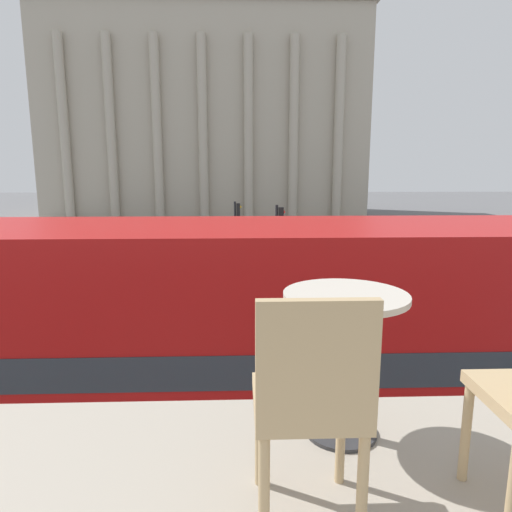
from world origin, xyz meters
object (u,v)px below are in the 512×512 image
(cafe_dining_table, at_px, (344,332))
(pedestrian_white, at_px, (299,255))
(pedestrian_olive, at_px, (66,255))
(pedestrian_blue, at_px, (173,233))
(double_decker_bus, at_px, (247,352))
(traffic_light_near, at_px, (231,274))
(traffic_light_mid, at_px, (278,234))
(cafe_chair_0, at_px, (311,398))
(pedestrian_black, at_px, (398,238))
(car_silver, at_px, (112,281))
(car_navy, at_px, (70,252))
(plaza_building_left, at_px, (208,119))
(traffic_light_far, at_px, (237,222))

(cafe_dining_table, distance_m, pedestrian_white, 19.31)
(pedestrian_olive, bearing_deg, pedestrian_blue, 17.43)
(pedestrian_blue, bearing_deg, double_decker_bus, -50.16)
(cafe_dining_table, height_order, pedestrian_white, cafe_dining_table)
(traffic_light_near, relative_size, pedestrian_blue, 2.00)
(traffic_light_mid, xyz_separation_m, pedestrian_olive, (-10.05, 3.11, -1.42))
(cafe_chair_0, height_order, pedestrian_black, cafe_chair_0)
(pedestrian_black, height_order, pedestrian_olive, pedestrian_black)
(car_silver, bearing_deg, cafe_dining_table, 82.12)
(car_navy, height_order, pedestrian_black, pedestrian_black)
(car_navy, bearing_deg, pedestrian_blue, -44.20)
(car_silver, bearing_deg, car_navy, -86.01)
(plaza_building_left, relative_size, pedestrian_blue, 20.74)
(car_silver, bearing_deg, double_decker_bus, 87.03)
(plaza_building_left, bearing_deg, cafe_dining_table, -85.49)
(traffic_light_mid, height_order, car_silver, traffic_light_mid)
(double_decker_bus, distance_m, traffic_light_near, 6.15)
(cafe_chair_0, xyz_separation_m, pedestrian_white, (2.51, 19.51, -3.19))
(car_silver, relative_size, pedestrian_olive, 2.59)
(pedestrian_black, bearing_deg, car_navy, 110.26)
(traffic_light_near, height_order, traffic_light_far, traffic_light_far)
(traffic_light_mid, xyz_separation_m, car_silver, (-6.65, -1.31, -1.65))
(traffic_light_mid, relative_size, traffic_light_far, 1.08)
(pedestrian_blue, bearing_deg, pedestrian_olive, -88.62)
(cafe_dining_table, xyz_separation_m, car_navy, (-9.52, 22.04, -3.56))
(traffic_light_mid, height_order, pedestrian_black, traffic_light_mid)
(car_navy, xyz_separation_m, pedestrian_blue, (4.62, 5.64, 0.22))
(traffic_light_mid, height_order, pedestrian_blue, traffic_light_mid)
(cafe_chair_0, distance_m, traffic_light_near, 11.26)
(double_decker_bus, relative_size, pedestrian_olive, 6.41)
(pedestrian_blue, bearing_deg, pedestrian_black, 16.82)
(plaza_building_left, xyz_separation_m, traffic_light_near, (3.23, -40.16, -8.37))
(cafe_dining_table, xyz_separation_m, pedestrian_black, (9.00, 24.69, -3.27))
(plaza_building_left, bearing_deg, double_decker_bus, -85.58)
(car_navy, height_order, car_silver, same)
(plaza_building_left, height_order, traffic_light_mid, plaza_building_left)
(cafe_chair_0, distance_m, plaza_building_left, 51.72)
(pedestrian_black, distance_m, pedestrian_blue, 14.22)
(plaza_building_left, relative_size, pedestrian_olive, 20.57)
(plaza_building_left, relative_size, pedestrian_black, 19.46)
(pedestrian_white, height_order, pedestrian_olive, pedestrian_white)
(pedestrian_white, bearing_deg, pedestrian_blue, 117.53)
(cafe_chair_0, relative_size, plaza_building_left, 0.03)
(traffic_light_far, distance_m, pedestrian_blue, 6.44)
(plaza_building_left, distance_m, traffic_light_far, 29.03)
(traffic_light_mid, height_order, traffic_light_far, traffic_light_mid)
(cafe_dining_table, height_order, car_silver, cafe_dining_table)
(plaza_building_left, bearing_deg, pedestrian_white, -78.84)
(traffic_light_near, bearing_deg, pedestrian_olive, 130.66)
(traffic_light_far, bearing_deg, pedestrian_olive, -159.86)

